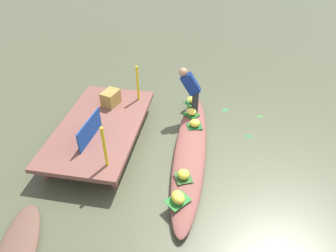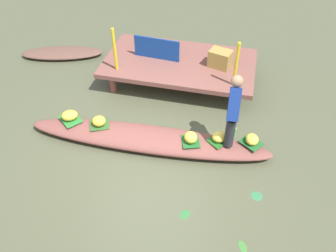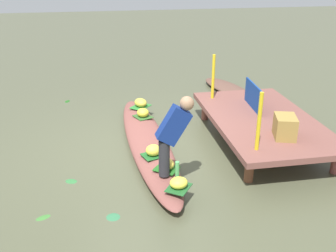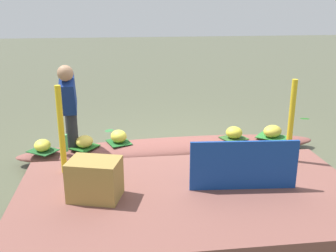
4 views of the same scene
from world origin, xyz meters
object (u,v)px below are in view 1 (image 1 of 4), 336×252
(market_banner, at_px, (90,130))
(water_bottle, at_px, (188,105))
(banana_bunch_0, at_px, (195,123))
(banana_bunch_3, at_px, (184,174))
(banana_bunch_4, at_px, (192,112))
(banana_bunch_1, at_px, (178,197))
(produce_crate, at_px, (111,98))
(vendor_person, at_px, (191,87))
(vendor_boat, at_px, (190,152))
(banana_bunch_2, at_px, (191,100))

(market_banner, bearing_deg, water_bottle, -40.64)
(banana_bunch_0, height_order, market_banner, market_banner)
(banana_bunch_3, bearing_deg, market_banner, 75.43)
(banana_bunch_4, bearing_deg, banana_bunch_0, -164.27)
(water_bottle, bearing_deg, banana_bunch_1, -176.30)
(banana_bunch_1, xyz_separation_m, produce_crate, (2.47, 2.04, 0.34))
(banana_bunch_0, height_order, vendor_person, vendor_person)
(water_bottle, distance_m, produce_crate, 1.94)
(banana_bunch_3, height_order, banana_bunch_4, banana_bunch_3)
(vendor_boat, height_order, banana_bunch_3, banana_bunch_3)
(vendor_person, bearing_deg, banana_bunch_0, -162.61)
(banana_bunch_1, relative_size, banana_bunch_3, 1.23)
(vendor_boat, distance_m, water_bottle, 1.52)
(banana_bunch_0, xyz_separation_m, banana_bunch_4, (0.47, 0.13, -0.01))
(banana_bunch_3, bearing_deg, vendor_boat, -1.70)
(banana_bunch_2, xyz_separation_m, vendor_person, (-0.39, -0.01, 0.60))
(produce_crate, bearing_deg, water_bottle, -74.99)
(vendor_person, bearing_deg, produce_crate, 102.36)
(vendor_person, bearing_deg, banana_bunch_2, 1.27)
(banana_bunch_1, xyz_separation_m, vendor_person, (2.89, 0.14, 0.59))
(produce_crate, bearing_deg, banana_bunch_3, -132.49)
(banana_bunch_1, relative_size, produce_crate, 0.68)
(banana_bunch_1, height_order, banana_bunch_2, banana_bunch_1)
(vendor_person, relative_size, produce_crate, 2.68)
(banana_bunch_0, xyz_separation_m, vendor_person, (0.63, 0.20, 0.58))
(market_banner, bearing_deg, banana_bunch_4, -46.28)
(banana_bunch_0, bearing_deg, vendor_person, 17.39)
(banana_bunch_4, xyz_separation_m, market_banner, (-1.61, 1.96, 0.40))
(vendor_boat, bearing_deg, water_bottle, 6.60)
(banana_bunch_4, height_order, market_banner, market_banner)
(vendor_person, height_order, produce_crate, vendor_person)
(banana_bunch_3, xyz_separation_m, produce_crate, (1.89, 2.06, 0.34))
(banana_bunch_0, xyz_separation_m, produce_crate, (0.21, 2.10, 0.34))
(banana_bunch_4, bearing_deg, banana_bunch_2, 7.59)
(banana_bunch_2, distance_m, banana_bunch_3, 2.70)
(banana_bunch_2, distance_m, vendor_person, 0.71)
(banana_bunch_3, bearing_deg, produce_crate, 47.51)
(produce_crate, bearing_deg, banana_bunch_4, -82.53)
(vendor_boat, distance_m, banana_bunch_1, 1.50)
(banana_bunch_3, distance_m, water_bottle, 2.40)
(market_banner, bearing_deg, vendor_boat, -75.54)
(vendor_boat, bearing_deg, market_banner, 97.53)
(produce_crate, bearing_deg, banana_bunch_0, -95.74)
(banana_bunch_3, distance_m, produce_crate, 2.82)
(banana_bunch_0, relative_size, banana_bunch_2, 0.97)
(banana_bunch_0, bearing_deg, banana_bunch_1, 178.61)
(banana_bunch_0, bearing_deg, water_bottle, 19.20)
(vendor_boat, height_order, produce_crate, produce_crate)
(banana_bunch_0, distance_m, water_bottle, 0.75)
(vendor_boat, bearing_deg, produce_crate, 62.26)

